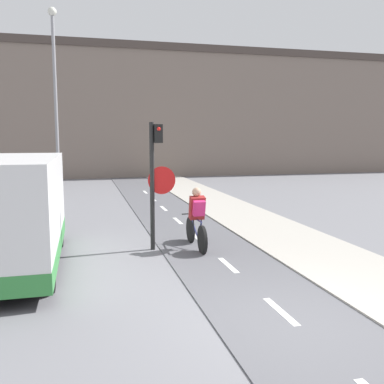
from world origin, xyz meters
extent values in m
plane|color=slate|center=(0.00, 0.00, 0.00)|extent=(120.00, 120.00, 0.00)
cube|color=#56565B|center=(0.00, 0.00, 0.01)|extent=(2.35, 60.00, 0.02)
cube|color=white|center=(0.00, 0.50, 0.02)|extent=(0.12, 1.10, 0.00)
cube|color=white|center=(0.00, 3.00, 0.02)|extent=(0.12, 1.10, 0.00)
cube|color=white|center=(0.00, 5.50, 0.02)|extent=(0.12, 1.10, 0.00)
cube|color=white|center=(0.00, 8.00, 0.02)|extent=(0.12, 1.10, 0.00)
cube|color=white|center=(0.00, 10.50, 0.02)|extent=(0.12, 1.10, 0.00)
cube|color=white|center=(0.00, 13.00, 0.02)|extent=(0.12, 1.10, 0.00)
cube|color=white|center=(0.00, 15.50, 0.02)|extent=(0.12, 1.10, 0.00)
cube|color=slate|center=(0.00, 25.86, 4.21)|extent=(60.00, 5.00, 8.43)
cube|color=#473D38|center=(0.00, 25.86, 8.68)|extent=(60.00, 5.20, 0.50)
cylinder|color=black|center=(-1.34, 4.75, 1.54)|extent=(0.11, 0.11, 3.08)
cube|color=black|center=(-1.18, 4.75, 2.81)|extent=(0.20, 0.20, 0.44)
sphere|color=red|center=(-1.18, 4.64, 2.92)|extent=(0.09, 0.09, 0.09)
cone|color=red|center=(-1.10, 4.74, 1.69)|extent=(0.67, 0.01, 0.67)
cone|color=silver|center=(-1.10, 4.75, 1.69)|extent=(0.60, 0.02, 0.60)
cylinder|color=gray|center=(-3.98, 14.03, 3.89)|extent=(0.14, 0.14, 7.78)
sphere|color=silver|center=(-3.98, 14.03, 7.89)|extent=(0.36, 0.36, 0.36)
cylinder|color=black|center=(-0.28, 4.05, 0.34)|extent=(0.07, 0.67, 0.67)
cylinder|color=black|center=(-0.28, 5.20, 0.34)|extent=(0.07, 0.67, 0.67)
cylinder|color=navy|center=(-0.28, 4.84, 0.51)|extent=(0.04, 0.73, 0.42)
cylinder|color=navy|center=(-0.28, 4.31, 0.53)|extent=(0.04, 0.38, 0.44)
cylinder|color=navy|center=(-0.28, 4.67, 0.72)|extent=(0.04, 1.07, 0.07)
cylinder|color=navy|center=(-0.28, 4.27, 0.33)|extent=(0.04, 0.44, 0.05)
cylinder|color=black|center=(-0.28, 5.20, 0.76)|extent=(0.46, 0.03, 0.03)
cube|color=maroon|center=(-0.28, 4.54, 1.02)|extent=(0.36, 0.31, 0.59)
sphere|color=tan|center=(-0.28, 4.58, 1.40)|extent=(0.22, 0.22, 0.22)
cylinder|color=#232328|center=(-0.38, 4.50, 0.58)|extent=(0.04, 0.07, 0.42)
cylinder|color=#232328|center=(-0.18, 4.50, 0.58)|extent=(0.04, 0.07, 0.42)
cube|color=#DB286B|center=(-0.28, 4.36, 1.04)|extent=(0.28, 0.23, 0.39)
cube|color=silver|center=(-4.52, 3.96, 1.28)|extent=(2.13, 4.99, 2.07)
cube|color=#33843D|center=(-4.52, 3.96, 0.42)|extent=(2.14, 5.00, 0.36)
cube|color=black|center=(-4.52, 6.43, 1.64)|extent=(1.92, 0.04, 0.70)
cylinder|color=black|center=(-3.57, 5.58, 0.35)|extent=(0.18, 0.70, 0.70)
cylinder|color=black|center=(-3.57, 2.34, 0.35)|extent=(0.18, 0.70, 0.70)
camera|label=1|loc=(-2.92, -5.35, 2.73)|focal=40.00mm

